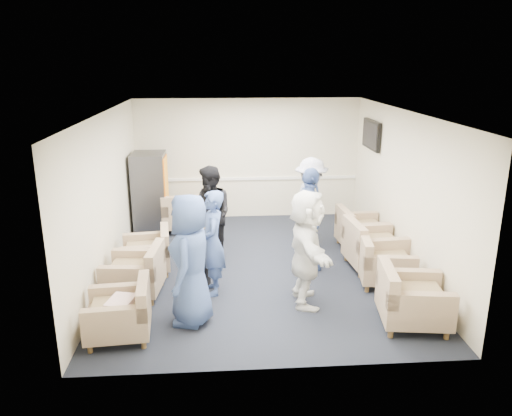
{
  "coord_description": "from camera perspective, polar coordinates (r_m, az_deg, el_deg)",
  "views": [
    {
      "loc": [
        -0.63,
        -8.08,
        3.53
      ],
      "look_at": [
        -0.02,
        0.2,
        1.03
      ],
      "focal_mm": 35.0,
      "sensor_mm": 36.0,
      "label": 1
    }
  ],
  "objects": [
    {
      "name": "armchair_left_far",
      "position": [
        8.78,
        -12.08,
        -5.12
      ],
      "size": [
        0.88,
        0.88,
        0.64
      ],
      "rotation": [
        0.0,
        0.0,
        -1.46
      ],
      "color": "#957B60",
      "rests_on": "floor"
    },
    {
      "name": "armchair_left_mid",
      "position": [
        7.96,
        -13.4,
        -7.41
      ],
      "size": [
        0.92,
        0.92,
        0.67
      ],
      "rotation": [
        0.0,
        0.0,
        -1.67
      ],
      "color": "#957B60",
      "rests_on": "floor"
    },
    {
      "name": "armchair_right_midnear",
      "position": [
        8.38,
        14.22,
        -6.23
      ],
      "size": [
        0.94,
        0.94,
        0.67
      ],
      "rotation": [
        0.0,
        0.0,
        1.44
      ],
      "color": "#957B60",
      "rests_on": "floor"
    },
    {
      "name": "armchair_right_midfar",
      "position": [
        8.93,
        13.01,
        -4.49
      ],
      "size": [
        0.98,
        0.98,
        0.73
      ],
      "rotation": [
        0.0,
        0.0,
        1.65
      ],
      "color": "#957B60",
      "rests_on": "floor"
    },
    {
      "name": "person_front_left",
      "position": [
        6.82,
        -7.49,
        -5.91
      ],
      "size": [
        0.74,
        0.99,
        1.84
      ],
      "primitive_type": "imported",
      "rotation": [
        0.0,
        0.0,
        -1.76
      ],
      "color": "#3A528B",
      "rests_on": "floor"
    },
    {
      "name": "armchair_right_far",
      "position": [
        9.78,
        11.67,
        -2.68
      ],
      "size": [
        0.89,
        0.89,
        0.68
      ],
      "rotation": [
        0.0,
        0.0,
        1.63
      ],
      "color": "#957B60",
      "rests_on": "floor"
    },
    {
      "name": "chair_rail",
      "position": [
        11.39,
        -0.92,
        3.38
      ],
      "size": [
        4.98,
        0.04,
        0.06
      ],
      "primitive_type": "cube",
      "color": "white",
      "rests_on": "back_wall"
    },
    {
      "name": "vending_machine",
      "position": [
        10.65,
        -11.96,
        1.73
      ],
      "size": [
        0.68,
        0.79,
        1.68
      ],
      "color": "#484950",
      "rests_on": "floor"
    },
    {
      "name": "person_back_left",
      "position": [
        9.01,
        -5.14,
        -0.61
      ],
      "size": [
        1.02,
        1.05,
        1.71
      ],
      "primitive_type": "imported",
      "rotation": [
        0.0,
        0.0,
        -0.9
      ],
      "color": "black",
      "rests_on": "floor"
    },
    {
      "name": "back_wall",
      "position": [
        11.31,
        -0.93,
        5.62
      ],
      "size": [
        5.0,
        0.02,
        2.7
      ],
      "primitive_type": "cube",
      "color": "beige",
      "rests_on": "floor"
    },
    {
      "name": "backpack",
      "position": [
        8.15,
        -6.51,
        -6.93
      ],
      "size": [
        0.36,
        0.3,
        0.53
      ],
      "rotation": [
        0.0,
        0.0,
        -0.29
      ],
      "color": "black",
      "rests_on": "floor"
    },
    {
      "name": "right_wall",
      "position": [
        8.94,
        16.45,
        1.93
      ],
      "size": [
        0.02,
        6.0,
        2.7
      ],
      "primitive_type": "cube",
      "color": "beige",
      "rests_on": "floor"
    },
    {
      "name": "front_wall",
      "position": [
        5.57,
        2.65,
        -6.32
      ],
      "size": [
        5.0,
        0.02,
        2.7
      ],
      "primitive_type": "cube",
      "color": "beige",
      "rests_on": "floor"
    },
    {
      "name": "pillow",
      "position": [
        6.81,
        -15.17,
        -10.45
      ],
      "size": [
        0.39,
        0.46,
        0.12
      ],
      "primitive_type": "cube",
      "rotation": [
        0.0,
        0.0,
        -1.8
      ],
      "color": "silver",
      "rests_on": "armchair_left_near"
    },
    {
      "name": "floor",
      "position": [
        8.84,
        0.24,
        -6.79
      ],
      "size": [
        6.0,
        6.0,
        0.0
      ],
      "primitive_type": "plane",
      "color": "black",
      "rests_on": "ground"
    },
    {
      "name": "person_mid_right",
      "position": [
        8.56,
        6.13,
        -1.29
      ],
      "size": [
        0.48,
        1.07,
        1.79
      ],
      "primitive_type": "imported",
      "rotation": [
        0.0,
        0.0,
        1.61
      ],
      "color": "#3A528B",
      "rests_on": "floor"
    },
    {
      "name": "armchair_corner",
      "position": [
        10.7,
        -8.33,
        -0.73
      ],
      "size": [
        0.96,
        0.96,
        0.71
      ],
      "rotation": [
        0.0,
        0.0,
        3.23
      ],
      "color": "#957B60",
      "rests_on": "floor"
    },
    {
      "name": "person_back_right",
      "position": [
        9.69,
        6.27,
        0.68
      ],
      "size": [
        0.67,
        1.13,
        1.73
      ],
      "primitive_type": "imported",
      "rotation": [
        0.0,
        0.0,
        1.59
      ],
      "color": "silver",
      "rests_on": "floor"
    },
    {
      "name": "ceiling",
      "position": [
        8.15,
        0.26,
        10.9
      ],
      "size": [
        6.0,
        6.0,
        0.0
      ],
      "primitive_type": "plane",
      "rotation": [
        3.14,
        0.0,
        0.0
      ],
      "color": "white",
      "rests_on": "back_wall"
    },
    {
      "name": "person_front_right",
      "position": [
        7.32,
        5.8,
        -4.57
      ],
      "size": [
        0.59,
        1.65,
        1.76
      ],
      "primitive_type": "imported",
      "rotation": [
        0.0,
        0.0,
        1.53
      ],
      "color": "white",
      "rests_on": "floor"
    },
    {
      "name": "armchair_left_near",
      "position": [
        6.88,
        -15.0,
        -11.64
      ],
      "size": [
        0.88,
        0.88,
        0.65
      ],
      "rotation": [
        0.0,
        0.0,
        -1.48
      ],
      "color": "#957B60",
      "rests_on": "floor"
    },
    {
      "name": "tv",
      "position": [
        10.45,
        13.04,
        8.15
      ],
      "size": [
        0.1,
        1.0,
        0.58
      ],
      "color": "black",
      "rests_on": "right_wall"
    },
    {
      "name": "person_mid_left",
      "position": [
        7.67,
        -5.0,
        -4.0
      ],
      "size": [
        0.42,
        0.61,
        1.65
      ],
      "primitive_type": "imported",
      "rotation": [
        0.0,
        0.0,
        -1.53
      ],
      "color": "#3A528B",
      "rests_on": "floor"
    },
    {
      "name": "left_wall",
      "position": [
        8.58,
        -16.65,
        1.3
      ],
      "size": [
        0.02,
        6.0,
        2.7
      ],
      "primitive_type": "cube",
      "color": "beige",
      "rests_on": "floor"
    },
    {
      "name": "armchair_right_near",
      "position": [
        7.23,
        17.1,
        -10.09
      ],
      "size": [
        1.0,
        1.0,
        0.71
      ],
      "rotation": [
        0.0,
        0.0,
        1.44
      ],
      "color": "#957B60",
      "rests_on": "floor"
    }
  ]
}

